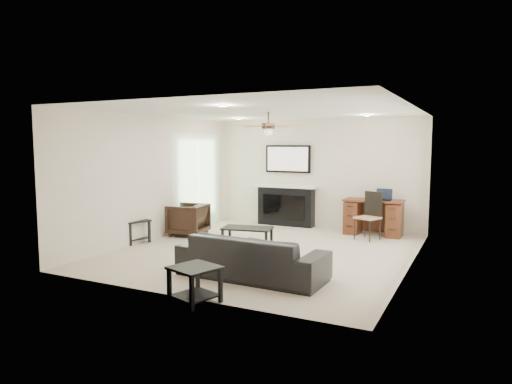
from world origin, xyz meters
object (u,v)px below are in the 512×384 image
fireplace_unit (286,186)px  desk (373,217)px  sofa (252,256)px  coffee_table (247,238)px  armchair (188,220)px

fireplace_unit → desk: bearing=-6.5°
sofa → coffee_table: 1.84m
fireplace_unit → desk: 2.20m
coffee_table → fireplace_unit: size_ratio=0.47×
armchair → coffee_table: (1.70, -0.55, -0.14)m
armchair → fireplace_unit: 2.54m
sofa → armchair: (-2.60, 2.15, 0.02)m
armchair → coffee_table: size_ratio=0.83×
sofa → desk: 4.03m
sofa → coffee_table: size_ratio=2.40×
sofa → desk: bearing=-101.3°
fireplace_unit → desk: fireplace_unit is taller
armchair → desk: 3.94m
sofa → fireplace_unit: 4.39m
coffee_table → sofa: bearing=-71.9°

